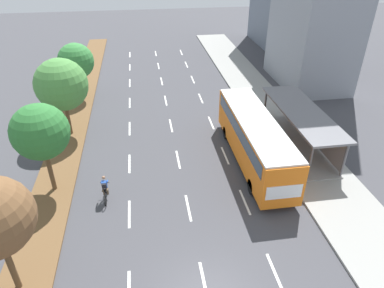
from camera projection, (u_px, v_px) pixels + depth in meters
name	position (u px, v px, depth m)	size (l,w,h in m)	color
median_strip	(76.00, 114.00, 31.37)	(2.60, 52.00, 0.12)	brown
sidewalk_right	(263.00, 102.00, 33.61)	(4.50, 52.00, 0.15)	gray
lane_divider_left	(130.00, 128.00, 29.20)	(0.14, 44.34, 0.01)	white
lane_divider_center	(171.00, 126.00, 29.65)	(0.14, 44.34, 0.01)	white
lane_divider_right	(211.00, 123.00, 30.10)	(0.14, 44.34, 0.01)	white
bus_shelter	(304.00, 124.00, 25.87)	(2.90, 9.64, 2.86)	gray
bus	(254.00, 136.00, 23.99)	(2.54, 11.29, 3.37)	orange
cyclist	(105.00, 189.00, 21.02)	(0.46, 1.82, 1.71)	black
median_tree_second	(40.00, 132.00, 20.04)	(3.36, 3.36, 5.82)	brown
median_tree_third	(61.00, 85.00, 26.12)	(3.98, 3.98, 6.18)	brown
median_tree_fourth	(76.00, 61.00, 32.50)	(3.34, 3.34, 5.36)	brown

